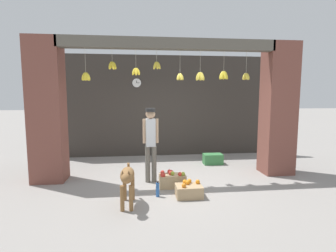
{
  "coord_description": "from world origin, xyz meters",
  "views": [
    {
      "loc": [
        -0.69,
        -5.69,
        1.91
      ],
      "look_at": [
        0.0,
        0.38,
        1.19
      ],
      "focal_mm": 28.0,
      "sensor_mm": 36.0,
      "label": 1
    }
  ],
  "objects": [
    {
      "name": "shop_pillar_right",
      "position": [
        2.67,
        0.3,
        1.57
      ],
      "size": [
        0.7,
        0.6,
        3.14
      ],
      "primitive_type": "cube",
      "color": "brown",
      "rests_on": "ground_plane"
    },
    {
      "name": "water_bottle",
      "position": [
        -0.35,
        -0.92,
        0.14
      ],
      "size": [
        0.07,
        0.07,
        0.3
      ],
      "color": "#2D60AD",
      "rests_on": "ground_plane"
    },
    {
      "name": "fruit_crate_oranges",
      "position": [
        0.24,
        -0.99,
        0.12
      ],
      "size": [
        0.49,
        0.37,
        0.3
      ],
      "color": "tan",
      "rests_on": "ground_plane"
    },
    {
      "name": "ground_plane",
      "position": [
        0.0,
        0.0,
        0.0
      ],
      "size": [
        60.0,
        60.0,
        0.0
      ],
      "primitive_type": "plane",
      "color": "gray"
    },
    {
      "name": "shop_pillar_left",
      "position": [
        -2.67,
        0.3,
        1.57
      ],
      "size": [
        0.7,
        0.6,
        3.14
      ],
      "primitive_type": "cube",
      "color": "brown",
      "rests_on": "ground_plane"
    },
    {
      "name": "dog",
      "position": [
        -0.89,
        -1.29,
        0.5
      ],
      "size": [
        0.27,
        0.88,
        0.72
      ],
      "rotation": [
        0.0,
        0.0,
        -1.61
      ],
      "color": "olive",
      "rests_on": "ground_plane"
    },
    {
      "name": "shop_back_wall",
      "position": [
        0.0,
        2.56,
        1.57
      ],
      "size": [
        6.65,
        0.12,
        3.14
      ],
      "primitive_type": "cube",
      "color": "#38332D",
      "rests_on": "ground_plane"
    },
    {
      "name": "storefront_awning",
      "position": [
        -0.01,
        0.12,
        2.95
      ],
      "size": [
        4.75,
        0.3,
        0.94
      ],
      "color": "#5B564C"
    },
    {
      "name": "wall_clock",
      "position": [
        -0.73,
        2.49,
        2.29
      ],
      "size": [
        0.28,
        0.03,
        0.28
      ],
      "color": "black"
    },
    {
      "name": "fruit_crate_apples",
      "position": [
        -0.01,
        -0.43,
        0.15
      ],
      "size": [
        0.55,
        0.32,
        0.35
      ],
      "color": "tan",
      "rests_on": "ground_plane"
    },
    {
      "name": "shopkeeper",
      "position": [
        -0.43,
        -0.05,
        0.96
      ],
      "size": [
        0.34,
        0.27,
        1.63
      ],
      "rotation": [
        0.0,
        0.0,
        3.19
      ],
      "color": "#6B665B",
      "rests_on": "ground_plane"
    },
    {
      "name": "produce_box_green",
      "position": [
        1.36,
        1.27,
        0.14
      ],
      "size": [
        0.52,
        0.32,
        0.29
      ],
      "primitive_type": "cube",
      "color": "#387A42",
      "rests_on": "ground_plane"
    }
  ]
}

